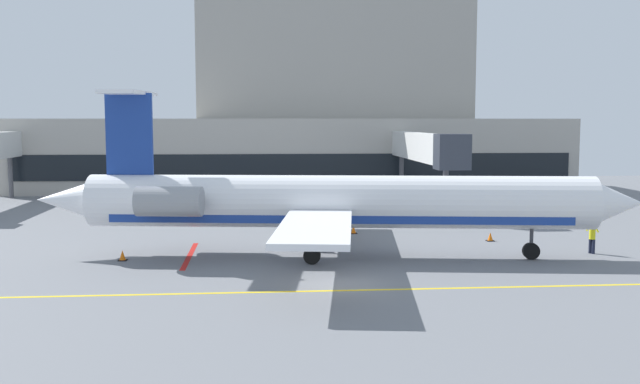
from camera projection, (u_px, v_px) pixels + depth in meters
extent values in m
cube|color=slate|center=(338.00, 285.00, 32.72)|extent=(120.00, 120.00, 0.10)
cube|color=yellow|center=(341.00, 290.00, 31.41)|extent=(108.00, 0.24, 0.01)
cube|color=red|center=(190.00, 255.00, 39.52)|extent=(0.30, 8.00, 0.01)
cube|color=#ADA89E|center=(295.00, 154.00, 77.50)|extent=(59.07, 11.10, 7.61)
cube|color=#9F9A91|center=(334.00, 62.00, 79.62)|extent=(30.06, 7.77, 12.72)
cube|color=black|center=(298.00, 167.00, 72.06)|extent=(56.70, 0.12, 2.58)
cylinder|color=#4C4C51|center=(11.00, 178.00, 68.33)|extent=(0.44, 0.44, 3.97)
cube|color=silver|center=(420.00, 147.00, 63.23)|extent=(1.40, 19.23, 2.40)
cube|color=#2D333D|center=(452.00, 152.00, 52.81)|extent=(2.40, 2.00, 2.64)
cylinder|color=#4C4C51|center=(401.00, 175.00, 71.59)|extent=(0.44, 0.44, 3.93)
cylinder|color=#4C4C51|center=(445.00, 192.00, 54.81)|extent=(0.44, 0.44, 3.93)
cylinder|color=white|center=(339.00, 201.00, 38.65)|extent=(27.41, 6.50, 2.84)
cube|color=navy|center=(339.00, 216.00, 38.73)|extent=(24.67, 5.85, 0.51)
cone|color=white|center=(614.00, 203.00, 37.94)|extent=(3.47, 3.18, 2.79)
cone|color=white|center=(69.00, 200.00, 39.38)|extent=(3.99, 2.89, 2.42)
cube|color=white|center=(327.00, 196.00, 45.31)|extent=(4.60, 10.71, 0.28)
cube|color=white|center=(315.00, 227.00, 32.18)|extent=(4.60, 10.71, 0.28)
cylinder|color=gray|center=(189.00, 193.00, 41.29)|extent=(3.59, 2.01, 1.56)
cylinder|color=gray|center=(169.00, 201.00, 36.83)|extent=(3.59, 2.01, 1.56)
cube|color=navy|center=(129.00, 134.00, 38.85)|extent=(2.57, 0.58, 4.44)
cube|color=white|center=(128.00, 93.00, 38.62)|extent=(2.59, 4.78, 0.20)
cylinder|color=#3F3F44|center=(532.00, 236.00, 38.33)|extent=(0.20, 0.20, 1.21)
cylinder|color=black|center=(531.00, 251.00, 38.42)|extent=(0.94, 0.47, 0.90)
cylinder|color=#3F3F44|center=(316.00, 229.00, 40.74)|extent=(0.20, 0.20, 1.21)
cylinder|color=black|center=(316.00, 243.00, 40.82)|extent=(0.94, 0.47, 0.90)
cylinder|color=#3F3F44|center=(312.00, 240.00, 37.07)|extent=(0.20, 0.20, 1.21)
cylinder|color=black|center=(312.00, 256.00, 37.15)|extent=(0.94, 0.47, 0.90)
cube|color=silver|center=(471.00, 200.00, 61.30)|extent=(2.24, 3.43, 0.63)
cube|color=#B8B1A9|center=(476.00, 189.00, 60.32)|extent=(1.83, 1.48, 1.31)
cylinder|color=black|center=(487.00, 204.00, 60.42)|extent=(0.36, 0.73, 0.70)
cylinder|color=black|center=(466.00, 205.00, 60.04)|extent=(0.36, 0.73, 0.70)
cylinder|color=black|center=(476.00, 201.00, 62.63)|extent=(0.36, 0.73, 0.70)
cylinder|color=black|center=(455.00, 202.00, 62.25)|extent=(0.36, 0.73, 0.70)
cube|color=#1E4CB2|center=(497.00, 212.00, 53.34)|extent=(3.33, 1.98, 0.50)
cube|color=#1A4197|center=(487.00, 201.00, 53.04)|extent=(1.45, 1.53, 1.20)
cylinder|color=black|center=(488.00, 217.00, 52.38)|extent=(0.74, 0.39, 0.70)
cylinder|color=black|center=(479.00, 215.00, 53.82)|extent=(0.74, 0.39, 0.70)
cylinder|color=black|center=(515.00, 216.00, 52.91)|extent=(0.74, 0.39, 0.70)
cylinder|color=black|center=(505.00, 214.00, 54.35)|extent=(0.74, 0.39, 0.70)
cylinder|color=#191E33|center=(590.00, 246.00, 40.17)|extent=(0.18, 0.18, 0.82)
cylinder|color=#191E33|center=(593.00, 247.00, 40.00)|extent=(0.18, 0.18, 0.82)
cylinder|color=yellow|center=(592.00, 234.00, 40.02)|extent=(0.34, 0.34, 0.58)
sphere|color=tan|center=(593.00, 227.00, 39.97)|extent=(0.24, 0.24, 0.24)
cylinder|color=yellow|center=(589.00, 227.00, 40.16)|extent=(0.26, 0.39, 0.50)
cylinder|color=#F2590C|center=(589.00, 223.00, 40.14)|extent=(0.06, 0.06, 0.28)
cylinder|color=yellow|center=(596.00, 228.00, 39.80)|extent=(0.26, 0.39, 0.50)
cylinder|color=#F2590C|center=(596.00, 224.00, 39.77)|extent=(0.06, 0.06, 0.28)
cone|color=orange|center=(490.00, 237.00, 44.23)|extent=(0.36, 0.36, 0.55)
cube|color=black|center=(490.00, 241.00, 44.26)|extent=(0.47, 0.47, 0.04)
cone|color=orange|center=(354.00, 229.00, 47.13)|extent=(0.36, 0.36, 0.55)
cube|color=black|center=(354.00, 233.00, 47.15)|extent=(0.47, 0.47, 0.04)
cone|color=orange|center=(344.00, 236.00, 44.37)|extent=(0.36, 0.36, 0.55)
cube|color=black|center=(344.00, 240.00, 44.39)|extent=(0.47, 0.47, 0.04)
cone|color=orange|center=(122.00, 255.00, 38.10)|extent=(0.36, 0.36, 0.55)
cube|color=black|center=(123.00, 260.00, 38.12)|extent=(0.47, 0.47, 0.04)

